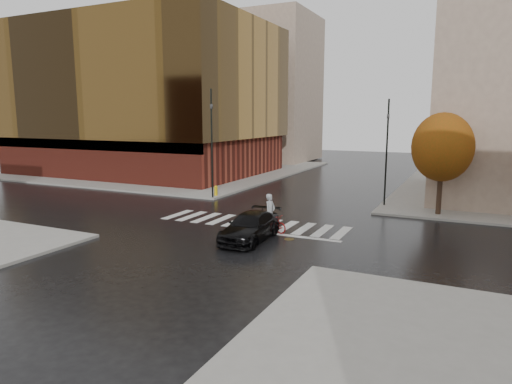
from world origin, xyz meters
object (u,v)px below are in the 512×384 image
(cyclist, at_px, (271,219))
(fire_hydrant, at_px, (216,190))
(traffic_light_ne, at_px, (387,145))
(traffic_light_nw, at_px, (212,135))
(sedan, at_px, (250,227))

(cyclist, height_order, fire_hydrant, cyclist)
(fire_hydrant, bearing_deg, traffic_light_ne, 8.29)
(cyclist, xyz_separation_m, traffic_light_nw, (-8.18, 7.30, 4.25))
(cyclist, distance_m, traffic_light_ne, 11.53)
(traffic_light_nw, bearing_deg, fire_hydrant, -148.89)
(traffic_light_ne, height_order, fire_hydrant, traffic_light_ne)
(traffic_light_nw, distance_m, traffic_light_ne, 12.90)
(cyclist, xyz_separation_m, traffic_light_ne, (4.42, 10.00, 3.66))
(traffic_light_nw, bearing_deg, cyclist, 65.90)
(cyclist, height_order, traffic_light_nw, traffic_light_nw)
(cyclist, relative_size, traffic_light_ne, 0.29)
(sedan, height_order, traffic_light_nw, traffic_light_nw)
(sedan, relative_size, fire_hydrant, 6.09)
(cyclist, relative_size, fire_hydrant, 2.69)
(sedan, relative_size, traffic_light_nw, 0.59)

